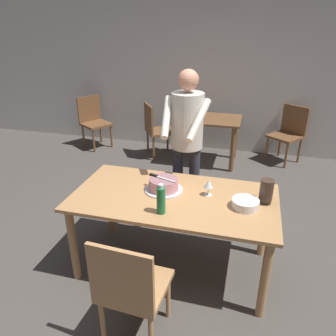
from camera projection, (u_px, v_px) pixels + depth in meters
The scene contains 15 objects.
ground_plane at pixel (173, 264), 3.10m from camera, with size 14.00×14.00×0.00m, color #4C4742.
back_wall at pixel (221, 71), 5.38m from camera, with size 10.00×0.12×2.70m, color beige.
main_dining_table at pixel (174, 206), 2.83m from camera, with size 1.75×0.91×0.75m.
cake_on_platter at pixel (164, 185), 2.86m from camera, with size 0.34×0.34×0.11m.
cake_knife at pixel (157, 176), 2.87m from camera, with size 0.26×0.11×0.02m.
plate_stack at pixel (245, 204), 2.60m from camera, with size 0.22×0.22×0.07m.
wine_glass_near at pixel (209, 184), 2.76m from camera, with size 0.08×0.08×0.14m.
water_bottle at pixel (161, 200), 2.50m from camera, with size 0.07×0.07×0.25m.
hurricane_lamp at pixel (266, 191), 2.64m from camera, with size 0.11×0.11×0.21m.
person_cutting_cake at pixel (187, 135), 3.24m from camera, with size 0.47×0.56×1.72m.
chair_near_side at pixel (131, 287), 2.18m from camera, with size 0.47×0.47×0.90m.
background_table at pixel (208, 128), 5.11m from camera, with size 1.00×0.70×0.74m.
background_chair_0 at pixel (156, 128), 5.38m from camera, with size 0.61×0.61×0.90m.
background_chair_1 at pixel (94, 120), 5.82m from camera, with size 0.61×0.61×0.90m.
background_chair_2 at pixel (288, 132), 5.19m from camera, with size 0.62×0.62×0.90m.
Camera 1 is at (0.58, -2.36, 2.13)m, focal length 34.63 mm.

